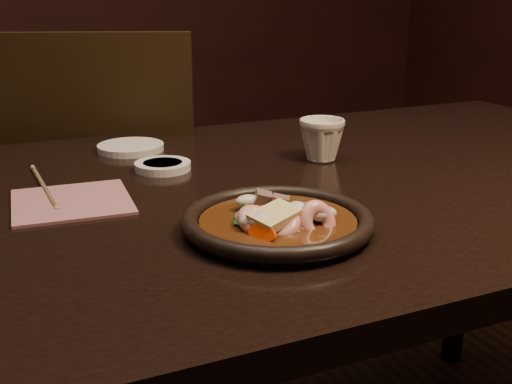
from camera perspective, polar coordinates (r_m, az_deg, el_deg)
name	(u,v)px	position (r m, az deg, el deg)	size (l,w,h in m)	color
table	(301,221)	(1.09, 4.04, -2.56)	(1.60, 0.90, 0.75)	black
chair	(110,212)	(1.61, -12.82, -1.75)	(0.59, 0.59, 0.96)	black
plate	(278,222)	(0.83, 1.95, -2.71)	(0.25, 0.25, 0.03)	black
stirfry	(278,220)	(0.82, 1.96, -2.50)	(0.13, 0.15, 0.05)	#3D1F0B
soy_dish	(163,166)	(1.12, -8.29, 2.30)	(0.10, 0.10, 0.01)	white
saucer_right	(131,147)	(1.26, -11.08, 3.91)	(0.13, 0.13, 0.01)	white
tea_cup	(322,138)	(1.17, 5.86, 4.76)	(0.08, 0.08, 0.08)	white
chopsticks	(44,186)	(1.06, -18.35, 0.48)	(0.01, 0.25, 0.01)	tan
napkin	(72,202)	(0.98, -16.06, -0.83)	(0.17, 0.17, 0.00)	#9F6265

